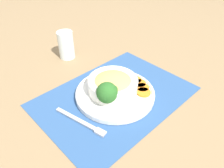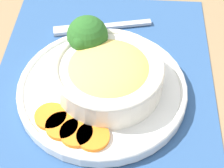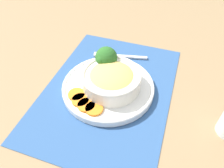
{
  "view_description": "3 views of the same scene",
  "coord_description": "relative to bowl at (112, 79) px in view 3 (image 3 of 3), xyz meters",
  "views": [
    {
      "loc": [
        0.43,
        0.38,
        0.5
      ],
      "look_at": [
        0.0,
        -0.01,
        0.05
      ],
      "focal_mm": 35.0,
      "sensor_mm": 36.0,
      "label": 1
    },
    {
      "loc": [
        -0.39,
        -0.02,
        0.47
      ],
      "look_at": [
        -0.01,
        -0.02,
        0.04
      ],
      "focal_mm": 60.0,
      "sensor_mm": 36.0,
      "label": 2
    },
    {
      "loc": [
        -0.43,
        -0.13,
        0.48
      ],
      "look_at": [
        -0.01,
        -0.01,
        0.04
      ],
      "focal_mm": 35.0,
      "sensor_mm": 36.0,
      "label": 3
    }
  ],
  "objects": [
    {
      "name": "broccoli_floret",
      "position": [
        0.06,
        0.03,
        0.02
      ],
      "size": [
        0.07,
        0.07,
        0.08
      ],
      "color": "#84AD5B",
      "rests_on": "plate"
    },
    {
      "name": "ground_plane",
      "position": [
        0.0,
        0.01,
        -0.05
      ],
      "size": [
        4.0,
        4.0,
        0.0
      ],
      "primitive_type": "plane",
      "color": "#8C704C"
    },
    {
      "name": "bowl",
      "position": [
        0.0,
        0.0,
        0.0
      ],
      "size": [
        0.17,
        0.17,
        0.06
      ],
      "color": "silver",
      "rests_on": "plate"
    },
    {
      "name": "carrot_slice_near",
      "position": [
        -0.06,
        0.08,
        -0.03
      ],
      "size": [
        0.05,
        0.05,
        0.01
      ],
      "color": "orange",
      "rests_on": "plate"
    },
    {
      "name": "carrot_slice_far",
      "position": [
        -0.09,
        0.04,
        -0.03
      ],
      "size": [
        0.05,
        0.05,
        0.01
      ],
      "color": "orange",
      "rests_on": "plate"
    },
    {
      "name": "carrot_slice_extra",
      "position": [
        -0.1,
        0.02,
        -0.03
      ],
      "size": [
        0.05,
        0.05,
        0.01
      ],
      "color": "orange",
      "rests_on": "plate"
    },
    {
      "name": "carrot_slice_middle",
      "position": [
        -0.08,
        0.07,
        -0.03
      ],
      "size": [
        0.05,
        0.05,
        0.01
      ],
      "color": "orange",
      "rests_on": "plate"
    },
    {
      "name": "placemat",
      "position": [
        0.0,
        0.01,
        -0.05
      ],
      "size": [
        0.54,
        0.39,
        0.0
      ],
      "color": "#2D5184",
      "rests_on": "ground_plane"
    },
    {
      "name": "fork",
      "position": [
        0.16,
        0.03,
        -0.04
      ],
      "size": [
        0.05,
        0.18,
        0.01
      ],
      "rotation": [
        0.0,
        0.0,
        0.16
      ],
      "color": "#B7B7BC",
      "rests_on": "placemat"
    },
    {
      "name": "plate",
      "position": [
        0.0,
        0.01,
        -0.03
      ],
      "size": [
        0.27,
        0.27,
        0.02
      ],
      "color": "white",
      "rests_on": "placemat"
    }
  ]
}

